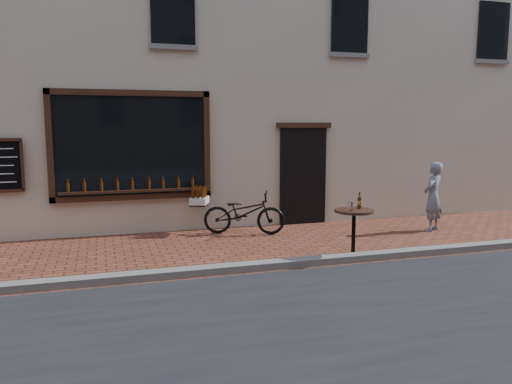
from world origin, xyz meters
name	(u,v)px	position (x,y,z in m)	size (l,w,h in m)	color
ground	(275,272)	(0.00, 0.00, 0.00)	(90.00, 90.00, 0.00)	brown
kerb	(271,265)	(0.00, 0.20, 0.06)	(90.00, 0.25, 0.12)	slate
shop_building	(194,21)	(0.00, 6.50, 5.00)	(28.00, 6.20, 10.00)	beige
cargo_bicycle	(242,212)	(0.27, 2.80, 0.46)	(2.02, 1.23, 0.95)	black
bistro_table	(354,224)	(1.54, 0.35, 0.61)	(0.66, 0.66, 1.14)	black
pedestrian	(433,197)	(4.26, 1.89, 0.74)	(0.54, 0.36, 1.49)	slate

